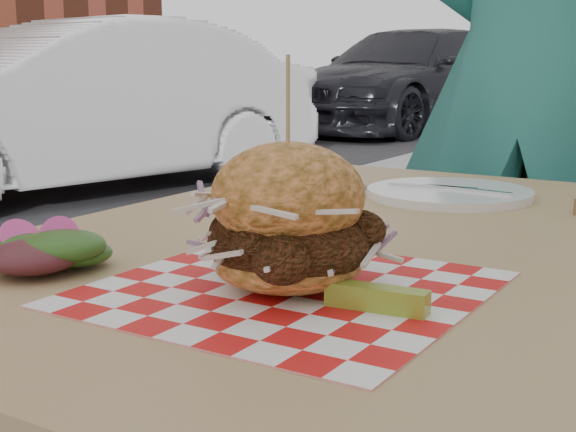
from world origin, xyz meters
name	(u,v)px	position (x,y,z in m)	size (l,w,h in m)	color
diner	(529,72)	(0.22, 1.27, 0.94)	(0.69, 0.45, 1.88)	teal
car_white	(69,107)	(-3.60, 3.40, 0.62)	(1.31, 3.77, 1.24)	silver
car_dark	(410,79)	(-3.60, 9.44, 0.67)	(1.88, 4.61, 1.34)	black
patio_table	(358,292)	(0.29, 0.26, 0.67)	(0.80, 1.20, 0.75)	tan
patio_chair	(554,231)	(0.29, 1.34, 0.55)	(0.43, 0.44, 0.95)	tan
paper_liner	(288,289)	(0.34, 0.00, 0.75)	(0.36, 0.36, 0.00)	red
sandwich	(288,226)	(0.34, 0.00, 0.82)	(0.20, 0.20, 0.23)	#EB8A42
pickle_spear	(377,298)	(0.45, -0.02, 0.76)	(0.10, 0.02, 0.02)	#989C2D
side_salad	(37,256)	(0.07, -0.08, 0.76)	(0.14, 0.13, 0.05)	#3F1419
place_setting	(449,193)	(0.29, 0.59, 0.76)	(0.27, 0.27, 0.02)	white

